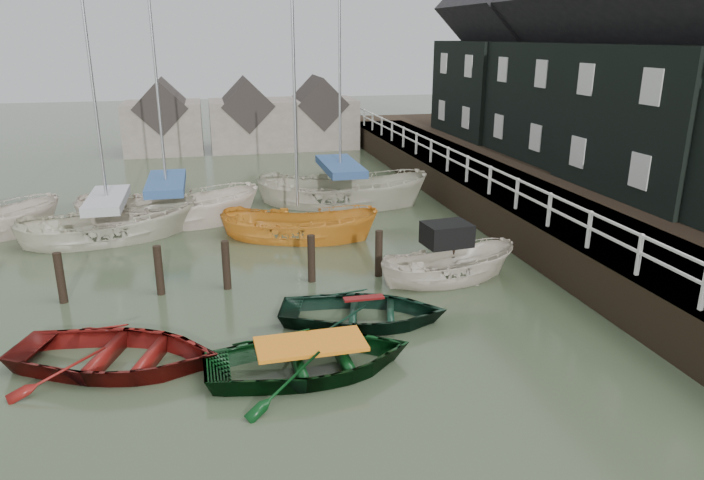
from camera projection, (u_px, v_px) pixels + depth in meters
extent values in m
plane|color=#2E3924|center=(283.00, 331.00, 15.12)|extent=(120.00, 120.00, 0.00)
cube|color=black|center=(481.00, 172.00, 25.98)|extent=(3.00, 32.00, 0.20)
cube|color=silver|center=(448.00, 148.00, 25.33)|extent=(0.06, 32.00, 0.06)
cube|color=silver|center=(448.00, 158.00, 25.45)|extent=(0.06, 32.00, 0.06)
cube|color=black|center=(595.00, 197.00, 27.58)|extent=(14.00, 38.00, 1.50)
cube|color=black|center=(693.00, 120.00, 21.71)|extent=(6.40, 7.00, 5.00)
cube|color=black|center=(580.00, 100.00, 28.20)|extent=(6.00, 7.00, 5.00)
cube|color=black|center=(591.00, 0.00, 26.88)|extent=(6.11, 7.14, 6.11)
cube|color=black|center=(509.00, 88.00, 34.68)|extent=(6.40, 7.00, 5.00)
cube|color=black|center=(515.00, 7.00, 33.36)|extent=(6.52, 7.14, 6.52)
cylinder|color=black|center=(61.00, 285.00, 16.57)|extent=(0.22, 0.22, 1.80)
cylinder|color=black|center=(160.00, 277.00, 17.10)|extent=(0.22, 0.22, 1.80)
cylinder|color=black|center=(227.00, 272.00, 17.49)|extent=(0.22, 0.22, 1.80)
cylinder|color=black|center=(312.00, 265.00, 18.00)|extent=(0.22, 0.22, 1.80)
cylinder|color=black|center=(379.00, 260.00, 18.42)|extent=(0.22, 0.22, 1.80)
cylinder|color=black|center=(452.00, 254.00, 18.92)|extent=(0.22, 0.22, 1.80)
cube|color=#665B51|center=(164.00, 127.00, 37.88)|extent=(4.50, 4.00, 3.00)
cube|color=#282321|center=(162.00, 106.00, 37.48)|extent=(3.18, 4.08, 3.18)
cube|color=#665B51|center=(247.00, 125.00, 38.95)|extent=(4.50, 4.00, 3.00)
cube|color=#282321|center=(246.00, 104.00, 38.55)|extent=(3.18, 4.08, 3.18)
cube|color=#665B51|center=(318.00, 123.00, 39.91)|extent=(4.50, 4.00, 3.00)
cube|color=#282321|center=(318.00, 102.00, 39.51)|extent=(3.18, 4.08, 3.18)
imported|color=#5F100D|center=(118.00, 367.00, 13.45)|extent=(5.26, 4.45, 0.93)
imported|color=black|center=(311.00, 372.00, 13.26)|extent=(4.48, 3.25, 0.91)
imported|color=black|center=(364.00, 322.00, 15.56)|extent=(4.75, 3.93, 0.85)
imported|color=beige|center=(447.00, 281.00, 18.19)|extent=(4.31, 1.99, 1.61)
cube|color=black|center=(447.00, 234.00, 17.95)|extent=(1.40, 1.13, 0.65)
imported|color=beige|center=(112.00, 239.00, 21.93)|extent=(6.41, 3.50, 2.34)
cylinder|color=#B2B2B7|center=(92.00, 82.00, 20.28)|extent=(0.10, 0.10, 8.11)
cube|color=#9C9BA1|center=(107.00, 200.00, 21.50)|extent=(3.52, 1.88, 0.30)
imported|color=beige|center=(170.00, 223.00, 23.77)|extent=(6.94, 3.11, 2.61)
cylinder|color=#B2B2B7|center=(156.00, 74.00, 22.07)|extent=(0.10, 0.10, 8.10)
cube|color=navy|center=(166.00, 183.00, 23.29)|extent=(3.81, 1.66, 0.30)
imported|color=orange|center=(298.00, 238.00, 22.06)|extent=(5.98, 3.91, 2.16)
cylinder|color=#B2B2B7|center=(295.00, 96.00, 20.55)|extent=(0.10, 0.10, 7.38)
imported|color=#BBB69F|center=(341.00, 204.00, 26.42)|extent=(7.62, 4.82, 2.76)
cylinder|color=#B2B2B7|center=(340.00, 39.00, 24.36)|extent=(0.10, 0.10, 10.25)
cube|color=navy|center=(340.00, 166.00, 25.91)|extent=(4.17, 2.61, 0.30)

